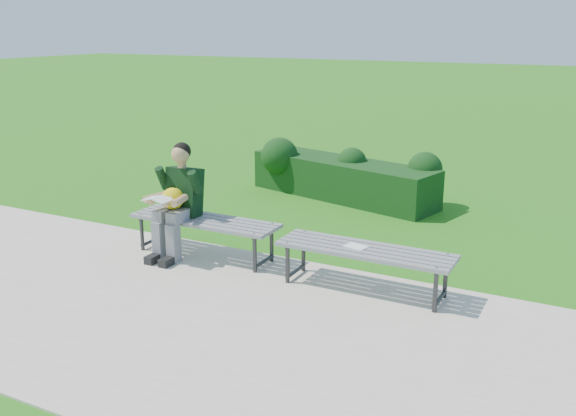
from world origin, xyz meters
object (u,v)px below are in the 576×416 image
at_px(hedge, 341,175).
at_px(paper_sheet, 356,246).
at_px(bench_left, 205,223).
at_px(bench_right, 365,253).
at_px(seated_boy, 177,197).

xyz_separation_m(hedge, paper_sheet, (1.55, -3.32, 0.11)).
bearing_deg(bench_left, bench_right, -2.73).
bearing_deg(bench_left, hedge, 83.65).
relative_size(bench_left, seated_boy, 1.37).
height_order(hedge, bench_left, hedge).
relative_size(hedge, paper_sheet, 12.78).
xyz_separation_m(bench_right, paper_sheet, (-0.10, 0.00, 0.06)).
xyz_separation_m(bench_left, bench_right, (2.01, -0.10, 0.00)).
xyz_separation_m(hedge, bench_right, (1.65, -3.32, 0.05)).
bearing_deg(bench_left, paper_sheet, -2.87).
bearing_deg(seated_boy, bench_right, 0.01).
bearing_deg(hedge, bench_left, -96.35).
distance_m(hedge, seated_boy, 3.40).
bearing_deg(seated_boy, hedge, 78.78).
relative_size(bench_right, seated_boy, 1.37).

